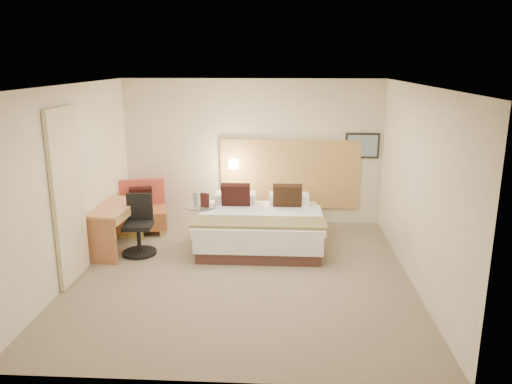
# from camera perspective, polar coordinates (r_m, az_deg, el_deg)

# --- Properties ---
(floor) EXTENTS (4.80, 5.00, 0.02)m
(floor) POSITION_cam_1_polar(r_m,az_deg,el_deg) (7.35, -1.60, -9.51)
(floor) COLOR #7A6952
(floor) RESTS_ON ground
(ceiling) EXTENTS (4.80, 5.00, 0.02)m
(ceiling) POSITION_cam_1_polar(r_m,az_deg,el_deg) (6.70, -1.77, 12.20)
(ceiling) COLOR white
(ceiling) RESTS_ON floor
(wall_back) EXTENTS (4.80, 0.02, 2.70)m
(wall_back) POSITION_cam_1_polar(r_m,az_deg,el_deg) (9.35, -0.39, 4.56)
(wall_back) COLOR beige
(wall_back) RESTS_ON floor
(wall_front) EXTENTS (4.80, 0.02, 2.70)m
(wall_front) POSITION_cam_1_polar(r_m,az_deg,el_deg) (4.52, -4.36, -6.88)
(wall_front) COLOR beige
(wall_front) RESTS_ON floor
(wall_left) EXTENTS (0.02, 5.00, 2.70)m
(wall_left) POSITION_cam_1_polar(r_m,az_deg,el_deg) (7.49, -20.38, 1.03)
(wall_left) COLOR beige
(wall_left) RESTS_ON floor
(wall_right) EXTENTS (0.02, 5.00, 2.70)m
(wall_right) POSITION_cam_1_polar(r_m,az_deg,el_deg) (7.11, 18.05, 0.54)
(wall_right) COLOR beige
(wall_right) RESTS_ON floor
(headboard_panel) EXTENTS (2.60, 0.04, 1.30)m
(headboard_panel) POSITION_cam_1_polar(r_m,az_deg,el_deg) (9.37, 3.88, 2.06)
(headboard_panel) COLOR #BA8748
(headboard_panel) RESTS_ON wall_back
(art_frame) EXTENTS (0.62, 0.03, 0.47)m
(art_frame) POSITION_cam_1_polar(r_m,az_deg,el_deg) (9.38, 12.06, 5.21)
(art_frame) COLOR black
(art_frame) RESTS_ON wall_back
(art_canvas) EXTENTS (0.54, 0.01, 0.39)m
(art_canvas) POSITION_cam_1_polar(r_m,az_deg,el_deg) (9.37, 12.07, 5.19)
(art_canvas) COLOR gray
(art_canvas) RESTS_ON wall_back
(lamp_arm) EXTENTS (0.02, 0.12, 0.02)m
(lamp_arm) POSITION_cam_1_polar(r_m,az_deg,el_deg) (9.32, -2.57, 3.27)
(lamp_arm) COLOR silver
(lamp_arm) RESTS_ON wall_back
(lamp_shade) EXTENTS (0.15, 0.15, 0.15)m
(lamp_shade) POSITION_cam_1_polar(r_m,az_deg,el_deg) (9.26, -2.61, 3.20)
(lamp_shade) COLOR #FFEDC6
(lamp_shade) RESTS_ON wall_back
(curtain) EXTENTS (0.06, 0.90, 2.42)m
(curtain) POSITION_cam_1_polar(r_m,az_deg,el_deg) (7.28, -20.69, -0.43)
(curtain) COLOR beige
(curtain) RESTS_ON wall_left
(bottle_a) EXTENTS (0.08, 0.08, 0.22)m
(bottle_a) POSITION_cam_1_polar(r_m,az_deg,el_deg) (8.60, -6.94, -0.77)
(bottle_a) COLOR #7BA4BE
(bottle_a) RESTS_ON side_table
(bottle_b) EXTENTS (0.08, 0.08, 0.22)m
(bottle_b) POSITION_cam_1_polar(r_m,az_deg,el_deg) (8.58, -6.18, -0.78)
(bottle_b) COLOR #95B9E7
(bottle_b) RESTS_ON side_table
(menu_folder) EXTENTS (0.15, 0.10, 0.24)m
(menu_folder) POSITION_cam_1_polar(r_m,az_deg,el_deg) (8.46, -5.88, -0.92)
(menu_folder) COLOR #361716
(menu_folder) RESTS_ON side_table
(bed) EXTENTS (2.07, 1.97, 0.99)m
(bed) POSITION_cam_1_polar(r_m,az_deg,el_deg) (8.42, 0.55, -3.83)
(bed) COLOR #462923
(bed) RESTS_ON floor
(lounge_chair) EXTENTS (1.02, 0.94, 0.90)m
(lounge_chair) POSITION_cam_1_polar(r_m,az_deg,el_deg) (9.29, -12.94, -2.18)
(lounge_chair) COLOR tan
(lounge_chair) RESTS_ON floor
(side_table) EXTENTS (0.71, 0.71, 0.61)m
(side_table) POSITION_cam_1_polar(r_m,az_deg,el_deg) (8.66, -6.41, -3.26)
(side_table) COLOR silver
(side_table) RESTS_ON floor
(desk) EXTENTS (0.64, 1.25, 0.76)m
(desk) POSITION_cam_1_polar(r_m,az_deg,el_deg) (8.34, -15.78, -2.60)
(desk) COLOR #C37D4C
(desk) RESTS_ON floor
(desk_chair) EXTENTS (0.57, 0.57, 0.95)m
(desk_chair) POSITION_cam_1_polar(r_m,az_deg,el_deg) (8.19, -13.22, -4.26)
(desk_chair) COLOR black
(desk_chair) RESTS_ON floor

